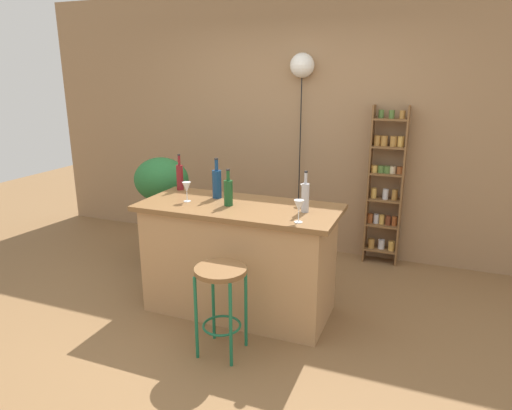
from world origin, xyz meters
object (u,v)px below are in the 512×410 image
at_px(spice_shelf, 385,186).
at_px(bottle_spirits_clear, 180,176).
at_px(plant_stool, 165,247).
at_px(bottle_vinegar, 228,192).
at_px(potted_plant, 162,186).
at_px(wine_glass_center, 305,190).
at_px(wine_glass_right, 187,188).
at_px(bottle_sauce_amber, 305,197).
at_px(bar_stool, 221,289).
at_px(wine_glass_left, 299,207).
at_px(pendant_globe_light, 302,67).
at_px(bottle_wine_red, 217,183).

relative_size(spice_shelf, bottle_spirits_clear, 5.05).
xyz_separation_m(plant_stool, bottle_vinegar, (1.03, -0.62, 0.85)).
bearing_deg(potted_plant, spice_shelf, 23.45).
distance_m(wine_glass_center, wine_glass_right, 0.96).
distance_m(spice_shelf, wine_glass_right, 2.12).
bearing_deg(bottle_sauce_amber, plant_stool, 160.98).
relative_size(potted_plant, bottle_vinegar, 2.57).
height_order(bar_stool, wine_glass_left, wine_glass_left).
height_order(spice_shelf, plant_stool, spice_shelf).
distance_m(potted_plant, bottle_vinegar, 1.22).
height_order(spice_shelf, pendant_globe_light, pendant_globe_light).
distance_m(bar_stool, potted_plant, 1.77).
bearing_deg(bottle_spirits_clear, pendant_globe_light, 59.27).
height_order(bottle_sauce_amber, bottle_vinegar, bottle_sauce_amber).
bearing_deg(wine_glass_center, wine_glass_left, -79.13).
relative_size(spice_shelf, plant_stool, 4.35).
xyz_separation_m(bottle_vinegar, pendant_globe_light, (0.13, 1.58, 0.97)).
bearing_deg(wine_glass_center, bottle_sauce_amber, -73.20).
distance_m(spice_shelf, plant_stool, 2.37).
bearing_deg(potted_plant, plant_stool, 0.00).
bearing_deg(bottle_sauce_amber, wine_glass_right, -175.81).
relative_size(bar_stool, bottle_wine_red, 1.92).
distance_m(bottle_sauce_amber, bottle_vinegar, 0.62).
relative_size(spice_shelf, wine_glass_left, 10.03).
height_order(bottle_vinegar, pendant_globe_light, pendant_globe_light).
xyz_separation_m(bottle_wine_red, wine_glass_left, (0.83, -0.38, -0.01)).
xyz_separation_m(bottle_vinegar, wine_glass_center, (0.55, 0.26, 0.01)).
height_order(bar_stool, potted_plant, potted_plant).
relative_size(potted_plant, wine_glass_left, 4.64).
bearing_deg(bottle_sauce_amber, wine_glass_center, 106.80).
distance_m(bar_stool, wine_glass_right, 0.97).
height_order(wine_glass_right, pendant_globe_light, pendant_globe_light).
relative_size(bottle_spirits_clear, wine_glass_center, 1.99).
xyz_separation_m(plant_stool, wine_glass_right, (0.66, -0.64, 0.85)).
distance_m(bottle_wine_red, wine_glass_center, 0.75).
xyz_separation_m(bottle_sauce_amber, wine_glass_right, (-0.98, -0.07, -0.00)).
relative_size(bottle_sauce_amber, bottle_vinegar, 1.07).
relative_size(wine_glass_center, pendant_globe_light, 0.08).
relative_size(spice_shelf, wine_glass_center, 10.03).
distance_m(spice_shelf, pendant_globe_light, 1.50).
bearing_deg(plant_stool, wine_glass_center, -12.78).
relative_size(bottle_spirits_clear, wine_glass_left, 1.99).
bearing_deg(wine_glass_center, bottle_vinegar, -154.58).
bearing_deg(bar_stool, potted_plant, 135.70).
bearing_deg(pendant_globe_light, potted_plant, -140.64).
distance_m(bottle_wine_red, bottle_vinegar, 0.26).
relative_size(spice_shelf, wine_glass_right, 10.03).
relative_size(wine_glass_left, pendant_globe_light, 0.08).
height_order(bar_stool, plant_stool, bar_stool).
bearing_deg(plant_stool, bottle_wine_red, -27.97).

